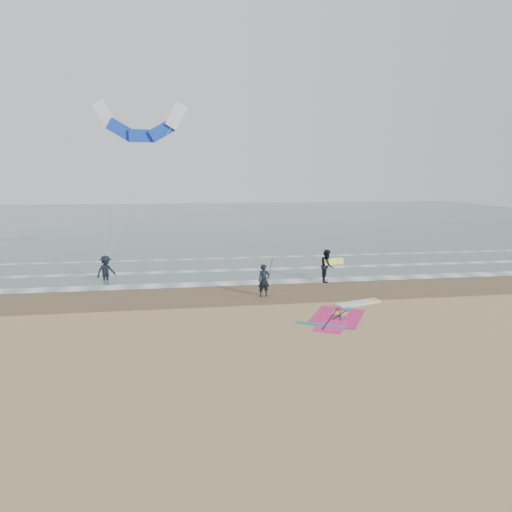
{
  "coord_description": "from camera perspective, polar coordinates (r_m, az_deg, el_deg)",
  "views": [
    {
      "loc": [
        -4.2,
        -17.88,
        6.3
      ],
      "look_at": [
        -0.68,
        5.0,
        2.2
      ],
      "focal_mm": 32.0,
      "sensor_mm": 36.0,
      "label": 1
    }
  ],
  "objects": [
    {
      "name": "surf_kite",
      "position": [
        32.95,
        -14.14,
        15.52
      ],
      "size": [
        6.31,
        4.88,
        10.0
      ],
      "color": "white",
      "rests_on": "ground"
    },
    {
      "name": "foam_waterline",
      "position": [
        29.31,
        -0.31,
        -2.31
      ],
      "size": [
        120.0,
        9.15,
        0.02
      ],
      "color": "white",
      "rests_on": "ground"
    },
    {
      "name": "windsurf_rig",
      "position": [
        21.62,
        10.99,
        -7.0
      ],
      "size": [
        5.0,
        4.74,
        0.12
      ],
      "color": "white",
      "rests_on": "ground"
    },
    {
      "name": "carried_kiteboard",
      "position": [
        27.58,
        9.73,
        -0.68
      ],
      "size": [
        1.3,
        0.51,
        0.39
      ],
      "color": "yellow",
      "rests_on": "ground"
    },
    {
      "name": "sea_water",
      "position": [
        66.31,
        -5.1,
        4.56
      ],
      "size": [
        120.0,
        80.0,
        0.02
      ],
      "primitive_type": "cube",
      "color": "#47605E",
      "rests_on": "ground"
    },
    {
      "name": "ground",
      "position": [
        19.41,
        4.27,
        -8.92
      ],
      "size": [
        120.0,
        120.0,
        0.0
      ],
      "primitive_type": "plane",
      "color": "tan",
      "rests_on": "ground"
    },
    {
      "name": "person_walking",
      "position": [
        27.6,
        8.87,
        -1.2
      ],
      "size": [
        0.99,
        1.13,
        1.95
      ],
      "primitive_type": "imported",
      "rotation": [
        0.0,
        0.0,
        1.26
      ],
      "color": "black",
      "rests_on": "ground"
    },
    {
      "name": "wet_sand_band",
      "position": [
        25.05,
        1.19,
        -4.52
      ],
      "size": [
        120.0,
        5.0,
        0.01
      ],
      "primitive_type": "cube",
      "color": "brown",
      "rests_on": "ground"
    },
    {
      "name": "person_wading",
      "position": [
        28.97,
        -18.28,
        -1.12
      ],
      "size": [
        1.38,
        1.33,
        1.89
      ],
      "primitive_type": "imported",
      "rotation": [
        0.0,
        0.0,
        0.71
      ],
      "color": "black",
      "rests_on": "ground"
    },
    {
      "name": "person_standing",
      "position": [
        23.96,
        1.0,
        -3.08
      ],
      "size": [
        0.68,
        0.5,
        1.72
      ],
      "primitive_type": "imported",
      "rotation": [
        0.0,
        0.0,
        0.15
      ],
      "color": "black",
      "rests_on": "ground"
    },
    {
      "name": "held_pole",
      "position": [
        23.92,
        1.71,
        -2.12
      ],
      "size": [
        0.17,
        0.86,
        1.82
      ],
      "color": "black",
      "rests_on": "ground"
    }
  ]
}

